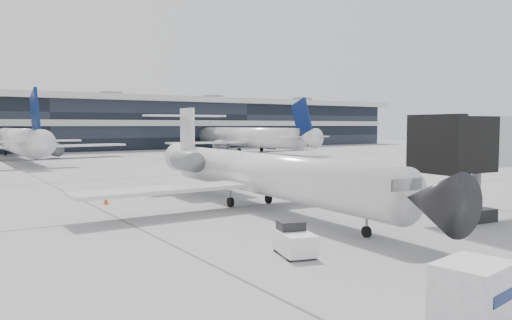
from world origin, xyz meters
TOP-DOWN VIEW (x-y plane):
  - ground at (0.00, 0.00)m, footprint 220.00×220.00m
  - terminal at (0.00, 82.00)m, footprint 170.00×22.00m
  - bg_jet_center at (-8.00, 55.00)m, footprint 32.00×40.00m
  - bg_jet_right at (32.00, 55.00)m, footprint 32.00×40.00m
  - regional_jet at (-1.60, -0.74)m, footprint 22.31×27.82m
  - baggage_tug at (-6.62, -10.93)m, footprint 1.68×2.24m
  - cargo_uld at (-7.64, -19.26)m, footprint 2.38×1.92m
  - traffic_cone at (-9.13, 5.57)m, footprint 0.40×0.40m

SIDE VIEW (x-z plane):
  - ground at x=0.00m, z-range 0.00..0.00m
  - bg_jet_center at x=-8.00m, z-range -4.80..4.80m
  - bg_jet_right at x=32.00m, z-range -4.80..4.80m
  - traffic_cone at x=-9.13m, z-range -0.01..0.52m
  - baggage_tug at x=-6.62m, z-range -0.07..1.20m
  - cargo_uld at x=-7.64m, z-range 0.01..1.77m
  - regional_jet at x=-1.60m, z-range -1.02..5.41m
  - terminal at x=0.00m, z-range 0.00..10.00m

